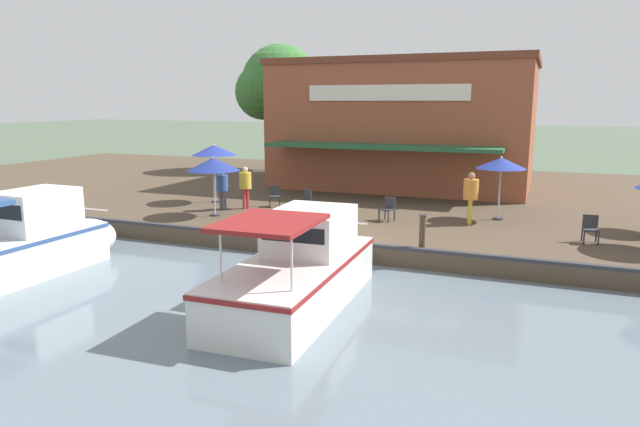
% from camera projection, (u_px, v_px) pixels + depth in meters
% --- Properties ---
extents(ground_plane, '(220.00, 220.00, 0.00)m').
position_uv_depth(ground_plane, '(317.00, 261.00, 17.53)').
color(ground_plane, '#4C5B47').
extents(quay_deck, '(22.00, 56.00, 0.60)m').
position_uv_depth(quay_deck, '(402.00, 197.00, 27.50)').
color(quay_deck, '#4C3D2D').
rests_on(quay_deck, ground).
extents(quay_edge_fender, '(0.20, 50.40, 0.10)m').
position_uv_depth(quay_edge_fender, '(319.00, 240.00, 17.49)').
color(quay_edge_fender, '#2D2D33').
rests_on(quay_edge_fender, quay_deck).
extents(waterfront_restaurant, '(10.08, 12.49, 6.26)m').
position_uv_depth(waterfront_restaurant, '(407.00, 123.00, 29.26)').
color(waterfront_restaurant, brown).
rests_on(waterfront_restaurant, quay_deck).
extents(patio_umbrella_mid_patio_left, '(1.89, 1.89, 2.48)m').
position_uv_depth(patio_umbrella_mid_patio_left, '(214.00, 150.00, 24.02)').
color(patio_umbrella_mid_patio_left, '#B7B7B7').
rests_on(patio_umbrella_mid_patio_left, quay_deck).
extents(patio_umbrella_back_row, '(1.95, 1.95, 2.24)m').
position_uv_depth(patio_umbrella_back_row, '(213.00, 164.00, 21.13)').
color(patio_umbrella_back_row, '#B7B7B7').
rests_on(patio_umbrella_back_row, quay_deck).
extents(patio_umbrella_mid_patio_right, '(1.76, 1.76, 2.31)m').
position_uv_depth(patio_umbrella_mid_patio_right, '(501.00, 163.00, 20.43)').
color(patio_umbrella_mid_patio_right, '#B7B7B7').
rests_on(patio_umbrella_mid_patio_right, quay_deck).
extents(cafe_chair_facing_river, '(0.48, 0.48, 0.85)m').
position_uv_depth(cafe_chair_facing_river, '(591.00, 227.00, 17.29)').
color(cafe_chair_facing_river, '#2D2D33').
rests_on(cafe_chair_facing_river, quay_deck).
extents(cafe_chair_mid_patio, '(0.60, 0.60, 0.85)m').
position_uv_depth(cafe_chair_mid_patio, '(305.00, 199.00, 22.29)').
color(cafe_chair_mid_patio, '#2D2D33').
rests_on(cafe_chair_mid_patio, quay_deck).
extents(cafe_chair_beside_entrance, '(0.59, 0.59, 0.85)m').
position_uv_depth(cafe_chair_beside_entrance, '(275.00, 195.00, 23.31)').
color(cafe_chair_beside_entrance, '#2D2D33').
rests_on(cafe_chair_beside_entrance, quay_deck).
extents(cafe_chair_far_corner_seat, '(0.55, 0.55, 0.85)m').
position_uv_depth(cafe_chair_far_corner_seat, '(388.00, 208.00, 20.50)').
color(cafe_chair_far_corner_seat, '#2D2D33').
rests_on(cafe_chair_far_corner_seat, quay_deck).
extents(person_mid_patio, '(0.52, 0.52, 1.83)m').
position_uv_depth(person_mid_patio, '(471.00, 191.00, 19.83)').
color(person_mid_patio, gold).
rests_on(person_mid_patio, quay_deck).
extents(person_at_quay_edge, '(0.48, 0.48, 1.69)m').
position_uv_depth(person_at_quay_edge, '(245.00, 183.00, 22.72)').
color(person_at_quay_edge, '#B23338').
rests_on(person_at_quay_edge, quay_deck).
extents(person_near_entrance, '(0.45, 0.45, 1.60)m').
position_uv_depth(person_near_entrance, '(222.00, 185.00, 22.44)').
color(person_near_entrance, '#4C4C56').
rests_on(person_near_entrance, quay_deck).
extents(motorboat_nearest_quay, '(6.25, 2.03, 2.32)m').
position_uv_depth(motorboat_nearest_quay, '(31.00, 244.00, 15.93)').
color(motorboat_nearest_quay, white).
rests_on(motorboat_nearest_quay, river_water).
extents(motorboat_outer_channel, '(6.85, 2.44, 2.35)m').
position_uv_depth(motorboat_outer_channel, '(306.00, 266.00, 13.92)').
color(motorboat_outer_channel, silver).
rests_on(motorboat_outer_channel, river_water).
extents(mooring_post, '(0.22, 0.22, 1.04)m').
position_uv_depth(mooring_post, '(422.00, 232.00, 16.49)').
color(mooring_post, '#473323').
rests_on(mooring_post, quay_deck).
extents(tree_downstream_bank, '(5.06, 4.81, 7.70)m').
position_uv_depth(tree_downstream_bank, '(276.00, 86.00, 34.87)').
color(tree_downstream_bank, brown).
rests_on(tree_downstream_bank, quay_deck).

